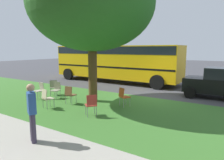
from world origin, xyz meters
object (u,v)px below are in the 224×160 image
object	(u,v)px
street_tree	(92,5)
chair_4	(123,95)
chair_1	(54,86)
parked_car	(222,83)
chair_0	(91,103)
chair_5	(56,89)
school_bus	(115,60)
chair_6	(47,97)
chair_2	(70,94)
chair_3	(40,89)
pedestrian_1	(32,111)

from	to	relation	value
street_tree	chair_4	xyz separation A→B (m)	(-1.80, 0.04, -4.21)
chair_1	parked_car	xyz separation A→B (m)	(-8.16, -4.34, 0.32)
chair_0	chair_1	xyz separation A→B (m)	(4.12, -1.74, 0.00)
chair_1	chair_5	xyz separation A→B (m)	(-0.66, 0.41, 0.00)
street_tree	parked_car	xyz separation A→B (m)	(-5.47, -4.14, -3.89)
chair_0	chair_4	distance (m)	1.94
chair_1	school_bus	distance (m)	6.23
chair_4	parked_car	world-z (taller)	parked_car
chair_4	chair_6	distance (m)	3.44
chair_5	school_bus	distance (m)	6.63
chair_2	chair_3	world-z (taller)	same
chair_4	chair_6	bearing A→B (deg)	38.46
chair_2	chair_4	distance (m)	2.57
pedestrian_1	chair_5	bearing A→B (deg)	-49.02
chair_3	chair_0	bearing A→B (deg)	169.34
parked_car	pedestrian_1	distance (m)	9.62
chair_6	chair_1	bearing A→B (deg)	-47.78
chair_5	chair_0	bearing A→B (deg)	158.99
pedestrian_1	street_tree	bearing A→B (deg)	-72.64
chair_5	school_bus	size ratio (longest dim) A/B	0.08
street_tree	chair_6	bearing A→B (deg)	67.71
chair_4	school_bus	size ratio (longest dim) A/B	0.08
chair_3	pedestrian_1	world-z (taller)	pedestrian_1
chair_3	chair_6	bearing A→B (deg)	150.26
parked_car	pedestrian_1	size ratio (longest dim) A/B	2.19
street_tree	chair_3	size ratio (longest dim) A/B	7.91
chair_0	chair_5	distance (m)	3.70
chair_5	chair_6	bearing A→B (deg)	125.90
chair_0	chair_4	xyz separation A→B (m)	(-0.37, -1.90, 0.00)
chair_1	chair_3	world-z (taller)	same
street_tree	chair_4	size ratio (longest dim) A/B	7.91
chair_4	chair_0	bearing A→B (deg)	78.87
chair_4	pedestrian_1	world-z (taller)	pedestrian_1
chair_5	chair_6	xyz separation A→B (m)	(-1.13, 1.57, 0.00)
parked_car	chair_2	bearing A→B (deg)	41.02
parked_car	chair_5	bearing A→B (deg)	32.36
school_bus	pedestrian_1	distance (m)	11.18
parked_car	school_bus	xyz separation A→B (m)	(7.79, -1.76, 0.92)
chair_2	chair_4	size ratio (longest dim) A/B	1.00
street_tree	chair_6	size ratio (longest dim) A/B	7.91
chair_1	chair_5	size ratio (longest dim) A/B	1.00
chair_4	school_bus	xyz separation A→B (m)	(4.12, -5.93, 1.24)
chair_5	chair_6	world-z (taller)	same
chair_3	pedestrian_1	size ratio (longest dim) A/B	0.52
chair_2	chair_5	xyz separation A→B (m)	(1.48, -0.48, 0.00)
chair_0	chair_5	size ratio (longest dim) A/B	1.00
chair_5	parked_car	size ratio (longest dim) A/B	0.24
chair_1	chair_6	world-z (taller)	same
chair_4	school_bus	distance (m)	7.33
chair_1	chair_4	distance (m)	4.49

